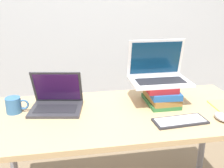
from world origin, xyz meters
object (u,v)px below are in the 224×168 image
laptop_left (57,102)px  mouse (222,117)px  mug (14,105)px  laptop_on_books (158,73)px  book_stack (161,93)px  wireless_keyboard (180,121)px

laptop_left → mouse: bearing=-18.7°
mouse → mug: 1.19m
laptop_on_books → laptop_left: bearing=-178.4°
book_stack → wireless_keyboard: size_ratio=0.89×
mug → book_stack: bearing=-1.0°
book_stack → laptop_on_books: bearing=100.7°
laptop_on_books → mug: laptop_on_books is taller
mouse → mug: (-1.15, 0.30, 0.03)m
wireless_keyboard → mouse: mouse is taller
book_stack → mouse: size_ratio=2.46×
book_stack → mouse: book_stack is taller
book_stack → mug: bearing=179.0°
wireless_keyboard → mouse: 0.24m
book_stack → wireless_keyboard: (0.02, -0.27, -0.06)m
book_stack → laptop_on_books: (-0.01, 0.05, 0.12)m
laptop_left → wireless_keyboard: (0.67, -0.29, -0.04)m
laptop_left → mouse: size_ratio=3.10×
laptop_left → book_stack: size_ratio=1.26×
laptop_left → mouse: 0.96m
mouse → laptop_left: bearing=161.3°
mouse → mug: bearing=165.6°
laptop_on_books → mug: (-0.89, -0.03, -0.14)m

